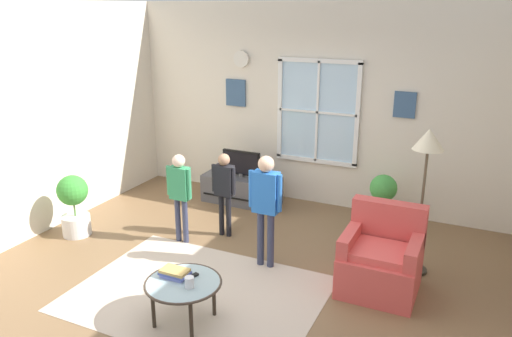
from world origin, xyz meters
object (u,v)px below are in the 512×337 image
object	(u,v)px
coffee_table	(183,285)
cup	(189,282)
person_black_shirt	(224,185)
floor_lamp	(427,154)
potted_plant_by_window	(383,196)
potted_plant_corner	(74,203)
tv_stand	(242,189)
person_blue_shirt	(266,199)
television	(241,163)
book_stack	(175,273)
armchair	(381,260)
person_green_shirt	(180,188)
remote_near_books	(192,277)

from	to	relation	value
coffee_table	cup	size ratio (longest dim) A/B	6.88
person_black_shirt	floor_lamp	world-z (taller)	floor_lamp
potted_plant_by_window	potted_plant_corner	distance (m)	3.96
coffee_table	floor_lamp	bearing A→B (deg)	46.17
tv_stand	person_blue_shirt	bearing A→B (deg)	-55.33
television	book_stack	xyz separation A→B (m)	(0.73, -2.81, -0.16)
floor_lamp	tv_stand	bearing A→B (deg)	159.31
book_stack	cup	distance (m)	0.25
armchair	potted_plant_by_window	distance (m)	1.59
person_blue_shirt	floor_lamp	bearing A→B (deg)	20.80
tv_stand	book_stack	xyz separation A→B (m)	(0.73, -2.81, 0.25)
person_black_shirt	potted_plant_corner	distance (m)	1.91
person_black_shirt	floor_lamp	bearing A→B (deg)	2.21
potted_plant_by_window	cup	bearing A→B (deg)	-110.38
person_green_shirt	potted_plant_by_window	size ratio (longest dim) A/B	1.57
television	cup	distance (m)	3.07
book_stack	person_green_shirt	size ratio (longest dim) A/B	0.25
television	armchair	distance (m)	2.82
armchair	person_green_shirt	size ratio (longest dim) A/B	0.77
coffee_table	potted_plant_by_window	xyz separation A→B (m)	(1.20, 2.90, 0.04)
remote_near_books	person_blue_shirt	distance (m)	1.26
armchair	cup	world-z (taller)	armchair
tv_stand	person_green_shirt	size ratio (longest dim) A/B	1.02
coffee_table	armchair	bearing A→B (deg)	41.56
remote_near_books	floor_lamp	distance (m)	2.66
tv_stand	book_stack	size ratio (longest dim) A/B	4.16
coffee_table	book_stack	world-z (taller)	book_stack
remote_near_books	potted_plant_corner	size ratio (longest dim) A/B	0.18
tv_stand	remote_near_books	distance (m)	2.91
person_black_shirt	potted_plant_corner	bearing A→B (deg)	-155.43
potted_plant_corner	cup	bearing A→B (deg)	-23.69
cup	potted_plant_by_window	xyz separation A→B (m)	(1.10, 2.95, -0.03)
armchair	remote_near_books	world-z (taller)	armchair
person_black_shirt	potted_plant_by_window	distance (m)	2.08
remote_near_books	person_black_shirt	bearing A→B (deg)	108.68
tv_stand	coffee_table	xyz separation A→B (m)	(0.85, -2.86, 0.18)
potted_plant_corner	book_stack	bearing A→B (deg)	-23.61
armchair	book_stack	distance (m)	2.08
armchair	person_black_shirt	size ratio (longest dim) A/B	0.80
remote_near_books	person_green_shirt	bearing A→B (deg)	126.75
person_blue_shirt	potted_plant_corner	world-z (taller)	person_blue_shirt
potted_plant_by_window	floor_lamp	distance (m)	1.50
coffee_table	book_stack	size ratio (longest dim) A/B	2.57
person_black_shirt	tv_stand	bearing A→B (deg)	106.06
cup	floor_lamp	bearing A→B (deg)	48.63
potted_plant_corner	person_black_shirt	bearing A→B (deg)	24.57
television	book_stack	bearing A→B (deg)	-75.44
television	floor_lamp	distance (m)	2.92
coffee_table	person_green_shirt	size ratio (longest dim) A/B	0.63
television	person_blue_shirt	bearing A→B (deg)	-55.28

